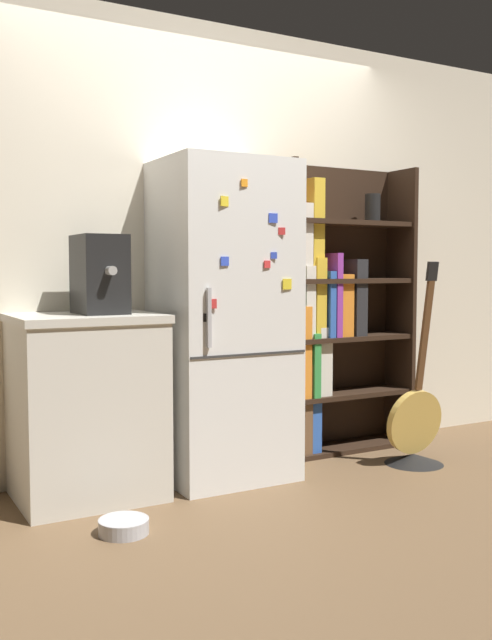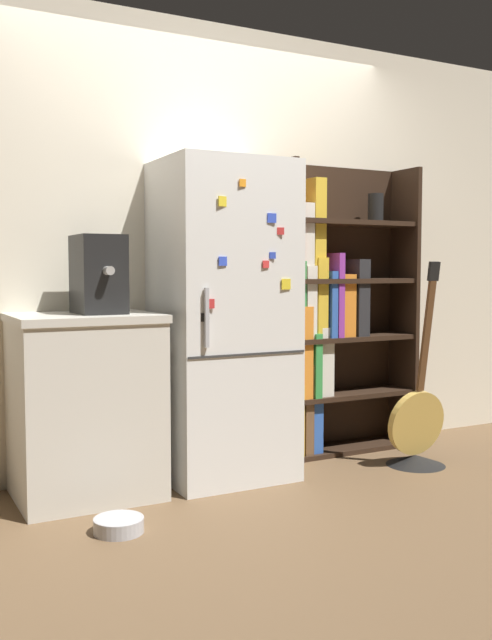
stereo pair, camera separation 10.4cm
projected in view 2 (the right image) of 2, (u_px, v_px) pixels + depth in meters
ground_plane at (235, 483)px, 3.89m from camera, size 16.00×16.00×0.00m
wall_back at (199, 246)px, 4.22m from camera, size 8.00×0.05×2.60m
refrigerator at (223, 321)px, 3.96m from camera, size 0.69×0.63×1.75m
bookshelf at (327, 317)px, 4.50m from camera, size 0.95×0.30×1.82m
kitchen_counter at (85, 405)px, 3.64m from camera, size 0.72×0.60×0.94m
espresso_machine at (98, 274)px, 3.62m from camera, size 0.23×0.36×0.40m
guitar at (416, 437)px, 4.22m from camera, size 0.39×0.35×1.21m
pet_bowl at (119, 524)px, 3.15m from camera, size 0.22×0.22×0.07m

